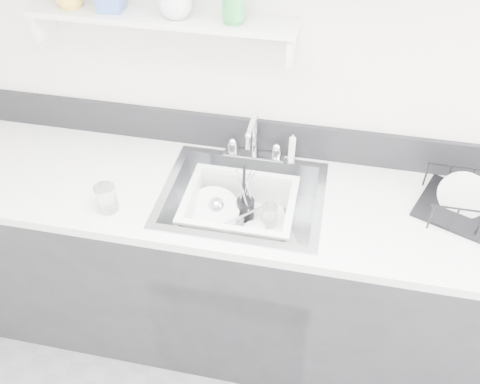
% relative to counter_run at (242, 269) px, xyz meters
% --- Properties ---
extents(room_shell, '(3.50, 3.00, 2.60)m').
position_rel_counter_run_xyz_m(room_shell, '(0.00, -0.80, 1.22)').
color(room_shell, silver).
rests_on(room_shell, ground).
extents(counter_run, '(3.20, 0.62, 0.92)m').
position_rel_counter_run_xyz_m(counter_run, '(0.00, 0.00, 0.00)').
color(counter_run, black).
rests_on(counter_run, ground).
extents(backsplash, '(3.20, 0.02, 0.16)m').
position_rel_counter_run_xyz_m(backsplash, '(0.00, 0.30, 0.54)').
color(backsplash, black).
rests_on(backsplash, counter_run).
extents(sink, '(0.64, 0.52, 0.20)m').
position_rel_counter_run_xyz_m(sink, '(0.00, 0.00, 0.37)').
color(sink, silver).
rests_on(sink, counter_run).
extents(faucet, '(0.26, 0.18, 0.23)m').
position_rel_counter_run_xyz_m(faucet, '(0.00, 0.25, 0.52)').
color(faucet, silver).
rests_on(faucet, counter_run).
extents(side_sprayer, '(0.03, 0.03, 0.14)m').
position_rel_counter_run_xyz_m(side_sprayer, '(0.16, 0.25, 0.53)').
color(side_sprayer, white).
rests_on(side_sprayer, counter_run).
extents(wall_shelf, '(1.00, 0.16, 0.12)m').
position_rel_counter_run_xyz_m(wall_shelf, '(-0.35, 0.23, 1.05)').
color(wall_shelf, silver).
rests_on(wall_shelf, room_shell).
extents(wash_tub, '(0.55, 0.51, 0.17)m').
position_rel_counter_run_xyz_m(wash_tub, '(-0.01, -0.02, 0.38)').
color(wash_tub, white).
rests_on(wash_tub, sink).
extents(plate_stack, '(0.27, 0.26, 0.10)m').
position_rel_counter_run_xyz_m(plate_stack, '(-0.11, -0.01, 0.34)').
color(plate_stack, white).
rests_on(plate_stack, wash_tub).
extents(utensil_cup, '(0.07, 0.07, 0.25)m').
position_rel_counter_run_xyz_m(utensil_cup, '(0.01, 0.03, 0.36)').
color(utensil_cup, black).
rests_on(utensil_cup, wash_tub).
extents(ladle, '(0.30, 0.25, 0.08)m').
position_rel_counter_run_xyz_m(ladle, '(-0.05, -0.03, 0.35)').
color(ladle, silver).
rests_on(ladle, wash_tub).
extents(tumbler_in_tub, '(0.08, 0.08, 0.10)m').
position_rel_counter_run_xyz_m(tumbler_in_tub, '(0.11, 0.01, 0.35)').
color(tumbler_in_tub, white).
rests_on(tumbler_in_tub, wash_tub).
extents(tumbler_counter, '(0.09, 0.09, 0.11)m').
position_rel_counter_run_xyz_m(tumbler_counter, '(-0.49, -0.18, 0.52)').
color(tumbler_counter, white).
rests_on(tumbler_counter, counter_run).
extents(dish_rack, '(0.46, 0.40, 0.13)m').
position_rel_counter_run_xyz_m(dish_rack, '(0.87, 0.07, 0.53)').
color(dish_rack, black).
rests_on(dish_rack, counter_run).
extents(bowl_small, '(0.11, 0.11, 0.03)m').
position_rel_counter_run_xyz_m(bowl_small, '(0.06, -0.05, 0.32)').
color(bowl_small, white).
rests_on(bowl_small, wash_tub).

